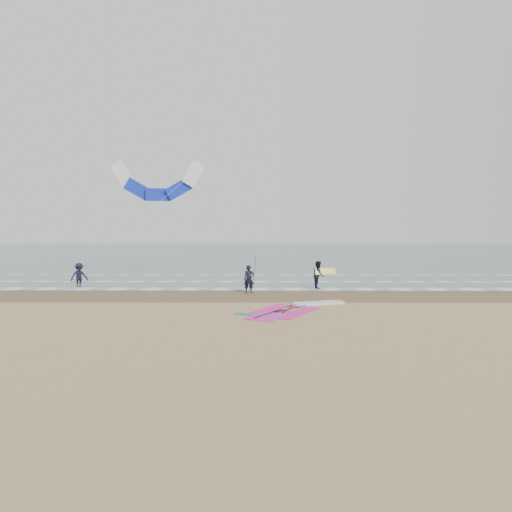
{
  "coord_description": "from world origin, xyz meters",
  "views": [
    {
      "loc": [
        0.03,
        -18.66,
        3.66
      ],
      "look_at": [
        -0.15,
        5.0,
        2.2
      ],
      "focal_mm": 32.0,
      "sensor_mm": 36.0,
      "label": 1
    }
  ],
  "objects_px": {
    "person_wading": "(79,271)",
    "person_walking": "(318,275)",
    "surf_kite": "(158,184)",
    "person_standing": "(249,279)",
    "windsurf_rig": "(294,309)"
  },
  "relations": [
    {
      "from": "person_wading",
      "to": "surf_kite",
      "type": "height_order",
      "value": "surf_kite"
    },
    {
      "from": "person_standing",
      "to": "surf_kite",
      "type": "distance_m",
      "value": 12.0
    },
    {
      "from": "windsurf_rig",
      "to": "person_wading",
      "type": "height_order",
      "value": "person_wading"
    },
    {
      "from": "person_walking",
      "to": "person_wading",
      "type": "relative_size",
      "value": 0.97
    },
    {
      "from": "surf_kite",
      "to": "person_walking",
      "type": "bearing_deg",
      "value": -28.26
    },
    {
      "from": "person_standing",
      "to": "person_walking",
      "type": "xyz_separation_m",
      "value": [
        4.14,
        1.97,
        0.05
      ]
    },
    {
      "from": "person_walking",
      "to": "surf_kite",
      "type": "height_order",
      "value": "surf_kite"
    },
    {
      "from": "person_standing",
      "to": "person_walking",
      "type": "bearing_deg",
      "value": 17.35
    },
    {
      "from": "person_standing",
      "to": "surf_kite",
      "type": "relative_size",
      "value": 0.2
    },
    {
      "from": "windsurf_rig",
      "to": "surf_kite",
      "type": "height_order",
      "value": "surf_kite"
    },
    {
      "from": "person_wading",
      "to": "person_walking",
      "type": "bearing_deg",
      "value": -47.81
    },
    {
      "from": "windsurf_rig",
      "to": "person_standing",
      "type": "xyz_separation_m",
      "value": [
        -2.14,
        5.13,
        0.76
      ]
    },
    {
      "from": "person_standing",
      "to": "surf_kite",
      "type": "xyz_separation_m",
      "value": [
        -6.79,
        7.85,
        6.03
      ]
    },
    {
      "from": "windsurf_rig",
      "to": "person_standing",
      "type": "height_order",
      "value": "person_standing"
    },
    {
      "from": "person_walking",
      "to": "surf_kite",
      "type": "relative_size",
      "value": 0.21
    }
  ]
}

